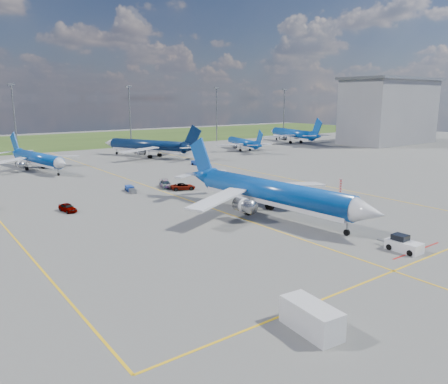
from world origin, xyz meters
TOP-DOWN VIEW (x-y plane):
  - ground at (0.00, 0.00)m, footprint 400.00×400.00m
  - grass_strip at (0.00, 150.00)m, footprint 400.00×80.00m
  - taxiway_lines at (0.17, 27.70)m, footprint 60.25×160.00m
  - floodlight_masts at (10.00, 110.00)m, footprint 202.20×0.50m
  - terminal_building at (120.00, 60.00)m, footprint 42.00×22.00m
  - warning_post at (26.00, 8.00)m, footprint 0.50×0.50m
  - bg_jet_nnw at (-12.98, 72.23)m, footprint 30.46×37.10m
  - bg_jet_n at (21.53, 79.33)m, footprint 43.09×47.64m
  - bg_jet_ne at (56.59, 75.37)m, footprint 29.49×34.59m
  - bg_jet_ene at (90.34, 84.44)m, footprint 39.65×46.59m
  - main_airliner at (4.86, 4.39)m, footprint 34.35×43.26m
  - pushback_tug at (6.60, -17.00)m, footprint 2.18×5.66m
  - uld_container at (13.64, -3.82)m, footprint 2.19×2.38m
  - service_van at (-16.30, -23.16)m, footprint 2.77×5.38m
  - service_car_a at (-20.03, 25.82)m, footprint 2.23×4.24m
  - service_car_b at (3.98, 29.43)m, footprint 5.38×3.66m
  - service_car_c at (2.28, 33.52)m, footprint 3.55×5.44m
  - baggage_tug_w at (19.20, 16.20)m, footprint 2.49×4.49m
  - baggage_tug_c at (-5.19, 34.22)m, footprint 1.99×4.68m
  - baggage_tug_e at (24.87, 54.95)m, footprint 3.31×5.57m

SIDE VIEW (x-z plane):
  - ground at x=0.00m, z-range 0.00..0.00m
  - bg_jet_nnw at x=-12.98m, z-range -4.39..4.39m
  - bg_jet_n at x=21.53m, z-range -5.09..5.09m
  - bg_jet_ne at x=56.59m, z-range -3.91..3.91m
  - bg_jet_ene at x=90.34m, z-range -5.28..5.28m
  - main_airliner at x=4.86m, z-range -5.35..5.35m
  - grass_strip at x=0.00m, z-range 0.00..0.01m
  - taxiway_lines at x=0.17m, z-range 0.00..0.02m
  - baggage_tug_w at x=19.20m, z-range -0.03..0.94m
  - baggage_tug_c at x=-5.19m, z-range -0.03..0.99m
  - baggage_tug_e at x=24.87m, z-range -0.04..1.18m
  - service_car_b at x=3.98m, z-range 0.00..1.37m
  - service_car_a at x=-20.03m, z-range 0.00..1.38m
  - service_car_c at x=2.28m, z-range 0.00..1.47m
  - uld_container at x=13.64m, z-range 0.00..1.54m
  - pushback_tug at x=6.60m, z-range -0.18..1.73m
  - service_van at x=-16.30m, z-range 0.00..2.28m
  - warning_post at x=26.00m, z-range 0.00..3.00m
  - floodlight_masts at x=10.00m, z-range 1.21..23.91m
  - terminal_building at x=120.00m, z-range 0.07..26.07m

